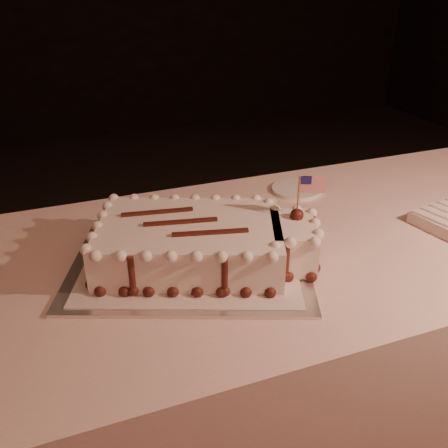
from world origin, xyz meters
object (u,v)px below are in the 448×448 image
object	(u,v)px
cake_board	(191,262)
side_plate	(296,189)
sheet_cake	(203,242)
banquet_table	(270,359)

from	to	relation	value
cake_board	side_plate	size ratio (longest dim) A/B	3.60
sheet_cake	side_plate	size ratio (longest dim) A/B	3.57
banquet_table	sheet_cake	size ratio (longest dim) A/B	4.60
cake_board	sheet_cake	xyz separation A→B (m)	(0.03, -0.01, 0.05)
cake_board	side_plate	distance (m)	0.50
banquet_table	cake_board	world-z (taller)	cake_board
banquet_table	sheet_cake	distance (m)	0.48
cake_board	banquet_table	bearing A→B (deg)	27.09
sheet_cake	side_plate	bearing A→B (deg)	36.01
banquet_table	cake_board	distance (m)	0.44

